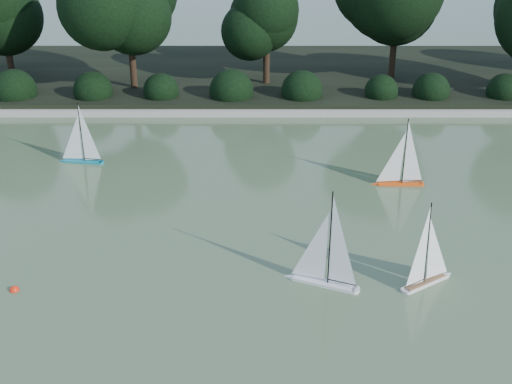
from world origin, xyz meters
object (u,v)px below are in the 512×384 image
at_px(sailboat_orange, 397,174).
at_px(sailboat_teal, 79,152).
at_px(race_buoy, 14,290).
at_px(sailboat_white_b, 431,270).
at_px(sailboat_white_a, 319,269).

bearing_deg(sailboat_orange, sailboat_teal, 169.68).
bearing_deg(race_buoy, sailboat_white_b, 2.12).
bearing_deg(sailboat_orange, sailboat_white_a, -117.03).
distance_m(sailboat_teal, race_buoy, 5.32).
bearing_deg(sailboat_teal, sailboat_white_b, -36.92).
bearing_deg(sailboat_white_a, sailboat_orange, 62.97).
relative_size(sailboat_white_b, race_buoy, 10.01).
xyz_separation_m(sailboat_teal, race_buoy, (0.34, -5.30, -0.24)).
relative_size(sailboat_teal, race_buoy, 10.22).
relative_size(sailboat_white_a, race_buoy, 11.42).
relative_size(sailboat_orange, sailboat_teal, 1.02).
distance_m(sailboat_white_b, sailboat_teal, 8.43).
relative_size(sailboat_white_b, sailboat_teal, 0.98).
xyz_separation_m(sailboat_white_a, sailboat_orange, (1.95, 3.83, -0.02)).
bearing_deg(sailboat_white_a, race_buoy, -177.49).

